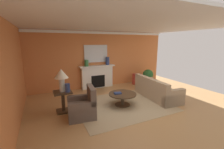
{
  "coord_description": "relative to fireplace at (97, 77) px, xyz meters",
  "views": [
    {
      "loc": [
        -2.77,
        -4.39,
        2.27
      ],
      "look_at": [
        -0.21,
        0.99,
        1.0
      ],
      "focal_mm": 24.3,
      "sensor_mm": 36.0,
      "label": 1
    }
  ],
  "objects": [
    {
      "name": "table_lamp",
      "position": [
        -1.97,
        -2.12,
        0.68
      ],
      "size": [
        0.44,
        0.44,
        0.75
      ],
      "color": "beige",
      "rests_on": "side_table"
    },
    {
      "name": "sofa",
      "position": [
        1.7,
        -2.43,
        -0.24
      ],
      "size": [
        1.06,
        2.16,
        0.85
      ],
      "color": "tan",
      "rests_on": "ground_plane"
    },
    {
      "name": "ground_plane",
      "position": [
        0.24,
        -2.68,
        -0.54
      ],
      "size": [
        8.94,
        8.94,
        0.0
      ],
      "primitive_type": "plane",
      "color": "tan"
    },
    {
      "name": "wall_window",
      "position": [
        -3.26,
        -2.38,
        0.86
      ],
      "size": [
        0.12,
        6.26,
        2.81
      ],
      "primitive_type": "cube",
      "color": "#CC723D",
      "rests_on": "ground_plane"
    },
    {
      "name": "vase_mantel_left",
      "position": [
        -0.55,
        -0.05,
        0.75
      ],
      "size": [
        0.2,
        0.2,
        0.31
      ],
      "primitive_type": "cylinder",
      "color": "#33703D",
      "rests_on": "fireplace"
    },
    {
      "name": "mantel_mirror",
      "position": [
        0.0,
        0.12,
        1.17
      ],
      "size": [
        1.2,
        0.04,
        0.85
      ],
      "primitive_type": "cube",
      "color": "silver"
    },
    {
      "name": "vase_on_side_table",
      "position": [
        -1.82,
        -2.24,
        0.3
      ],
      "size": [
        0.15,
        0.15,
        0.28
      ],
      "primitive_type": "cylinder",
      "color": "navy",
      "rests_on": "side_table"
    },
    {
      "name": "crown_moulding",
      "position": [
        0.24,
        0.13,
        2.19
      ],
      "size": [
        7.48,
        0.08,
        0.12
      ],
      "primitive_type": "cube",
      "color": "white"
    },
    {
      "name": "vase_mantel_right",
      "position": [
        0.55,
        -0.05,
        0.8
      ],
      "size": [
        0.19,
        0.19,
        0.4
      ],
      "primitive_type": "cylinder",
      "color": "navy",
      "rests_on": "fireplace"
    },
    {
      "name": "potted_plant",
      "position": [
        2.68,
        -0.65,
        -0.05
      ],
      "size": [
        0.56,
        0.56,
        0.83
      ],
      "color": "#333333",
      "rests_on": "ground_plane"
    },
    {
      "name": "ceiling_panel",
      "position": [
        0.24,
        -2.38,
        2.3
      ],
      "size": [
        7.48,
        6.26,
        0.06
      ],
      "primitive_type": "cube",
      "color": "white"
    },
    {
      "name": "side_table",
      "position": [
        -1.97,
        -2.12,
        -0.14
      ],
      "size": [
        0.56,
        0.56,
        0.7
      ],
      "color": "#3D2D1E",
      "rests_on": "ground_plane"
    },
    {
      "name": "wall_fireplace",
      "position": [
        0.24,
        0.21,
        0.86
      ],
      "size": [
        7.48,
        0.12,
        2.81
      ],
      "primitive_type": "cube",
      "color": "#CC723D",
      "rests_on": "ground_plane"
    },
    {
      "name": "area_rug",
      "position": [
        0.06,
        -2.51,
        -0.53
      ],
      "size": [
        3.3,
        2.65,
        0.01
      ],
      "primitive_type": "cube",
      "color": "tan",
      "rests_on": "ground_plane"
    },
    {
      "name": "coffee_table",
      "position": [
        0.06,
        -2.51,
        -0.21
      ],
      "size": [
        1.0,
        1.0,
        0.45
      ],
      "color": "#3D2D1E",
      "rests_on": "ground_plane"
    },
    {
      "name": "book_red_cover",
      "position": [
        -0.11,
        -2.45,
        -0.07
      ],
      "size": [
        0.29,
        0.23,
        0.05
      ],
      "primitive_type": "cube",
      "rotation": [
        0.0,
        0.0,
        -0.23
      ],
      "color": "navy",
      "rests_on": "coffee_table"
    },
    {
      "name": "vase_tall_corner",
      "position": [
        2.08,
        -0.3,
        -0.25
      ],
      "size": [
        0.31,
        0.31,
        0.59
      ],
      "primitive_type": "cylinder",
      "color": "#9E3328",
      "rests_on": "ground_plane"
    },
    {
      "name": "fireplace",
      "position": [
        0.0,
        0.0,
        0.0
      ],
      "size": [
        1.8,
        0.35,
        1.14
      ],
      "color": "white",
      "rests_on": "ground_plane"
    },
    {
      "name": "armchair_near_window",
      "position": [
        -1.48,
        -2.76,
        -0.23
      ],
      "size": [
        0.9,
        0.9,
        0.95
      ],
      "color": "brown",
      "rests_on": "ground_plane"
    }
  ]
}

